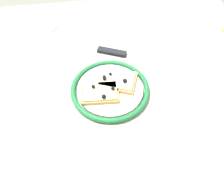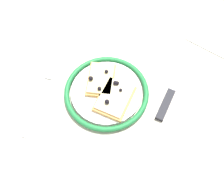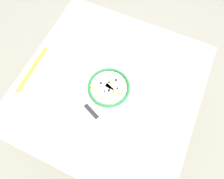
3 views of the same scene
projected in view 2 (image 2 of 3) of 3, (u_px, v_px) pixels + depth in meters
The scene contains 8 objects.
ground_plane at pixel (106, 161), 1.27m from camera, with size 6.00×6.00×0.00m, color gray.
dining_table at pixel (101, 110), 0.72m from camera, with size 0.91×0.91×0.72m.
plate at pixel (107, 92), 0.64m from camera, with size 0.22×0.22×0.02m.
pizza_slice_near at pixel (100, 79), 0.64m from camera, with size 0.07×0.10×0.03m.
pizza_slice_far at pixel (115, 98), 0.62m from camera, with size 0.11×0.12×0.03m.
knife at pixel (170, 94), 0.64m from camera, with size 0.11×0.23×0.01m.
fork at pixel (40, 99), 0.64m from camera, with size 0.05×0.20×0.00m.
napkin at pixel (214, 36), 0.74m from camera, with size 0.13×0.12×0.00m, color white.
Camera 2 is at (0.05, -0.30, 1.29)m, focal length 40.17 mm.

